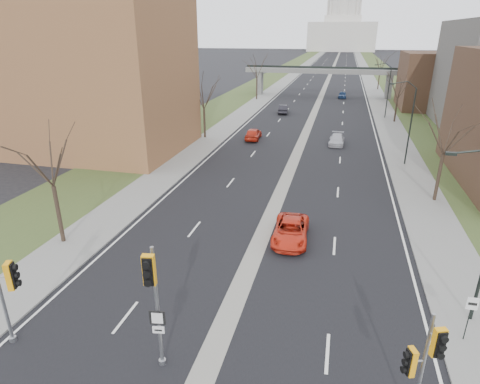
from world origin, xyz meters
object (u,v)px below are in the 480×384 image
at_px(signal_pole_right, 423,358).
at_px(car_right_near, 291,231).
at_px(speed_limit_sign, 470,311).
at_px(car_left_far, 283,109).
at_px(car_right_mid, 337,140).
at_px(signal_pole_median, 153,290).
at_px(car_left_near, 253,134).
at_px(car_right_far, 342,95).

bearing_deg(signal_pole_right, car_right_near, 93.81).
bearing_deg(signal_pole_right, speed_limit_sign, 38.82).
height_order(speed_limit_sign, car_left_far, speed_limit_sign).
bearing_deg(car_right_mid, signal_pole_median, -97.10).
xyz_separation_m(signal_pole_median, car_left_near, (-4.60, 39.53, -3.26)).
height_order(signal_pole_right, car_right_near, signal_pole_right).
distance_m(car_left_near, car_left_far, 19.42).
bearing_deg(speed_limit_sign, car_right_far, 93.26).
distance_m(signal_pole_median, car_left_near, 39.93).
xyz_separation_m(speed_limit_sign, car_right_far, (-6.47, 74.62, -1.02)).
bearing_deg(signal_pole_right, car_right_far, 71.43).
distance_m(car_left_near, car_right_mid, 10.89).
height_order(car_left_near, car_left_far, car_left_near).
bearing_deg(car_left_far, signal_pole_median, 87.37).
xyz_separation_m(car_left_far, car_right_far, (9.91, 20.69, -0.04)).
bearing_deg(signal_pole_median, signal_pole_right, -11.05).
height_order(signal_pole_median, car_right_mid, signal_pole_median).
xyz_separation_m(signal_pole_median, car_right_far, (6.48, 79.61, -3.32)).
relative_size(signal_pole_median, car_left_far, 1.28).
xyz_separation_m(speed_limit_sign, car_right_mid, (-6.66, 34.49, -1.07)).
distance_m(signal_pole_right, car_right_mid, 39.95).
distance_m(car_right_near, car_right_far, 66.82).
relative_size(car_right_near, car_right_mid, 1.13).
bearing_deg(car_right_mid, car_left_near, -178.34).
height_order(signal_pole_median, speed_limit_sign, signal_pole_median).
relative_size(signal_pole_right, car_right_far, 1.17).
height_order(signal_pole_median, car_left_far, signal_pole_median).
xyz_separation_m(signal_pole_right, car_left_near, (-14.52, 39.76, -2.41)).
relative_size(car_left_far, car_right_mid, 1.02).
height_order(signal_pole_median, signal_pole_right, signal_pole_median).
bearing_deg(signal_pole_right, car_right_mid, 74.19).
bearing_deg(speed_limit_sign, car_left_far, 105.19).
relative_size(car_right_mid, car_right_far, 1.08).
distance_m(signal_pole_median, signal_pole_right, 9.96).
distance_m(speed_limit_sign, car_right_mid, 35.14).
bearing_deg(car_left_far, signal_pole_right, 96.75).
relative_size(car_left_near, car_right_mid, 1.01).
relative_size(signal_pole_right, speed_limit_sign, 2.09).
xyz_separation_m(speed_limit_sign, car_left_near, (-17.55, 34.54, -0.95)).
bearing_deg(car_right_near, car_left_far, 96.51).
relative_size(car_left_near, car_left_far, 1.00).
bearing_deg(car_right_far, car_left_near, -104.51).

